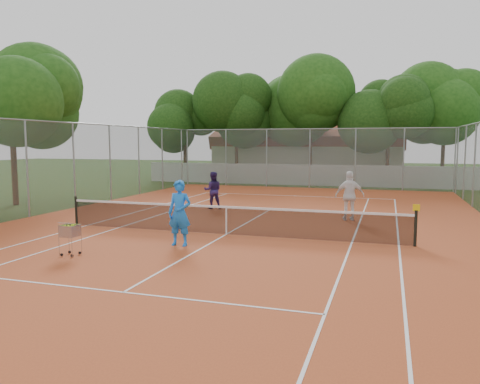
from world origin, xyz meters
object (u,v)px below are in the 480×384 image
(player_near, at_px, (180,213))
(ball_hopper, at_px, (70,239))
(clubhouse, at_px, (309,152))
(tennis_net, at_px, (226,220))
(player_far_right, at_px, (350,196))
(player_far_left, at_px, (213,190))

(player_near, height_order, ball_hopper, player_near)
(clubhouse, distance_m, player_near, 31.05)
(tennis_net, distance_m, clubhouse, 29.12)
(tennis_net, xyz_separation_m, clubhouse, (-2.00, 29.00, 1.69))
(tennis_net, relative_size, clubhouse, 0.72)
(clubhouse, distance_m, ball_hopper, 33.13)
(player_far_right, bearing_deg, player_near, 39.40)
(player_near, xyz_separation_m, ball_hopper, (-2.31, -2.06, -0.52))
(tennis_net, bearing_deg, ball_hopper, -127.07)
(tennis_net, bearing_deg, player_near, -110.96)
(player_far_left, height_order, player_far_right, player_far_right)
(clubhouse, distance_m, player_far_left, 23.41)
(player_near, distance_m, player_far_right, 7.64)
(player_far_left, bearing_deg, tennis_net, 92.63)
(player_near, relative_size, player_far_left, 1.14)
(player_far_left, relative_size, player_far_right, 0.88)
(player_near, distance_m, ball_hopper, 3.14)
(clubhouse, relative_size, ball_hopper, 17.64)
(player_far_left, bearing_deg, ball_hopper, 64.97)
(tennis_net, bearing_deg, player_far_left, 115.15)
(player_far_right, bearing_deg, clubhouse, -92.00)
(tennis_net, bearing_deg, player_far_right, 48.72)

